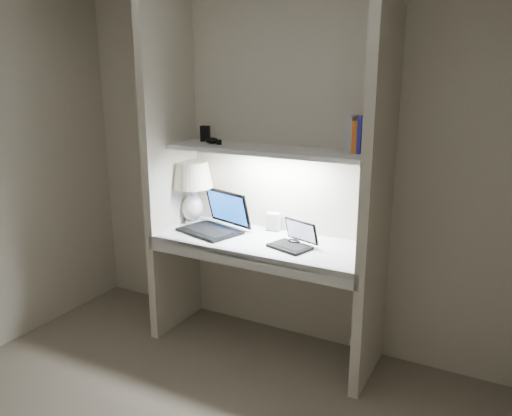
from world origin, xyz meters
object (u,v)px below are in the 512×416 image
Objects in this scene: laptop_main at (216,222)px; book_row at (365,136)px; speaker at (273,222)px; laptop_netbook at (294,241)px; table_lamp at (192,182)px.

book_row reaches higher than laptop_main.
speaker is 0.89m from book_row.
book_row is at bearing -9.54° from speaker.
table_lamp is at bearing -170.83° from laptop_netbook.
laptop_netbook reaches higher than speaker.
table_lamp is 0.93× the size of laptop_main.
table_lamp is 0.36m from laptop_main.
laptop_netbook is (0.62, -0.06, -0.02)m from laptop_main.
book_row is (0.97, 0.14, 0.64)m from laptop_main.
book_row is (1.23, 0.07, 0.39)m from table_lamp.
laptop_netbook is 0.36m from speaker.
laptop_netbook is 2.42× the size of speaker.
speaker is (0.60, 0.11, -0.24)m from table_lamp.
laptop_main reaches higher than speaker.
laptop_netbook is at bearing -8.98° from table_lamp.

